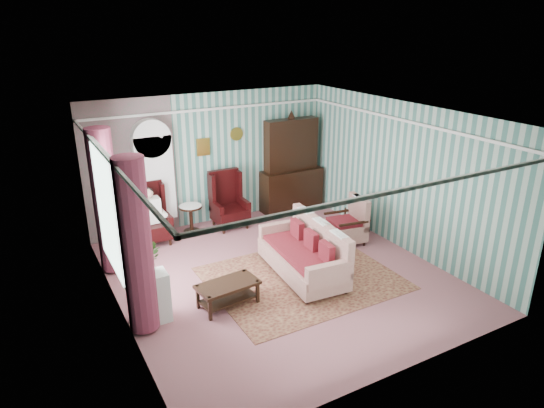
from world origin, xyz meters
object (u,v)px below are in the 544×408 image
wingback_right (230,200)px  round_side_table (191,219)px  bookcase (155,184)px  nest_table (357,219)px  floral_armchair (345,222)px  plant_stand (150,298)px  sofa (302,247)px  coffee_table (228,294)px  wingback_left (151,215)px  seated_woman (151,216)px  dresser_hutch (292,162)px

wingback_right → round_side_table: wingback_right is taller
bookcase → round_side_table: bearing=-20.3°
round_side_table → nest_table: 3.60m
wingback_right → floral_armchair: (1.75, -1.88, -0.19)m
bookcase → plant_stand: size_ratio=2.80×
round_side_table → nest_table: (3.17, -1.70, -0.03)m
wingback_right → sofa: 2.65m
wingback_right → floral_armchair: bearing=-47.0°
nest_table → plant_stand: size_ratio=0.68×
wingback_right → coffee_table: (-1.35, -2.91, -0.42)m
wingback_left → seated_woman: size_ratio=1.06×
sofa → floral_armchair: size_ratio=2.31×
seated_woman → floral_armchair: 3.97m
dresser_hutch → coffee_table: dresser_hutch is taller
round_side_table → sofa: (1.06, -2.79, 0.25)m
plant_stand → wingback_left: bearing=73.8°
dresser_hutch → round_side_table: size_ratio=3.93×
dresser_hutch → seated_woman: bearing=-175.6°
nest_table → sofa: (-2.11, -1.09, 0.28)m
floral_armchair → sofa: bearing=125.5°
sofa → coffee_table: sofa is taller
floral_armchair → plant_stand: bearing=110.5°
wingback_left → round_side_table: (0.90, 0.15, -0.33)m
wingback_left → floral_armchair: (3.50, -1.88, -0.19)m
sofa → floral_armchair: 1.72m
round_side_table → nest_table: round_side_table is taller
plant_stand → round_side_table: bearing=59.6°
seated_woman → plant_stand: bearing=-106.2°
round_side_table → floral_armchair: floral_armchair is taller
wingback_left → sofa: bearing=-53.4°
dresser_hutch → sofa: bearing=-117.8°
wingback_right → seated_woman: 1.75m
wingback_left → plant_stand: 2.87m
dresser_hutch → round_side_table: dresser_hutch is taller
wingback_right → nest_table: (2.32, -1.55, -0.35)m
wingback_left → seated_woman: bearing=0.0°
round_side_table → plant_stand: (-1.70, -2.90, 0.10)m
dresser_hutch → plant_stand: (-4.30, -3.02, -0.78)m
bookcase → seated_woman: bearing=-122.7°
wingback_left → seated_woman: 0.04m
dresser_hutch → sofa: (-1.54, -2.91, -0.63)m
sofa → floral_armchair: sofa is taller
wingback_left → sofa: wingback_left is taller
wingback_left → sofa: 3.29m
wingback_right → plant_stand: 3.76m
round_side_table → sofa: 3.00m
nest_table → round_side_table: bearing=151.8°
sofa → bookcase: bearing=34.0°
dresser_hutch → plant_stand: size_ratio=2.95×
bookcase → round_side_table: size_ratio=3.73×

